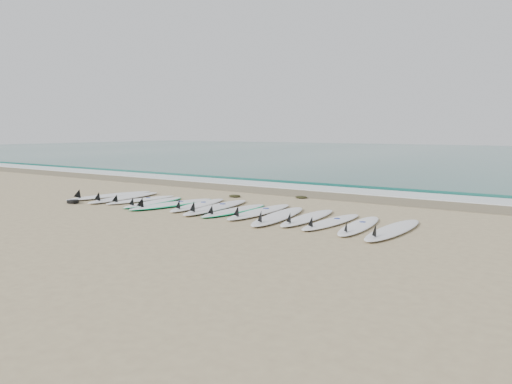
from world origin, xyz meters
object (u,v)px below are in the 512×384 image
Objects in this scene: surfboard_7 at (234,210)px; surfboard_13 at (392,230)px; leash_coil at (73,201)px; surfboard_0 at (108,195)px.

surfboard_7 is 0.92× the size of surfboard_13.
surfboard_7 is 4.75m from leash_coil.
surfboard_13 is at bearing 7.30° from surfboard_0.
surfboard_0 reaches higher than surfboard_13.
surfboard_13 is 8.68m from leash_coil.
surfboard_0 is 4.73m from surfboard_7.
surfboard_0 is 1.34m from leash_coil.
surfboard_13 is (4.04, -0.18, 0.01)m from surfboard_7.
surfboard_0 is 1.08× the size of surfboard_13.
surfboard_13 is (8.77, -0.22, -0.00)m from surfboard_0.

